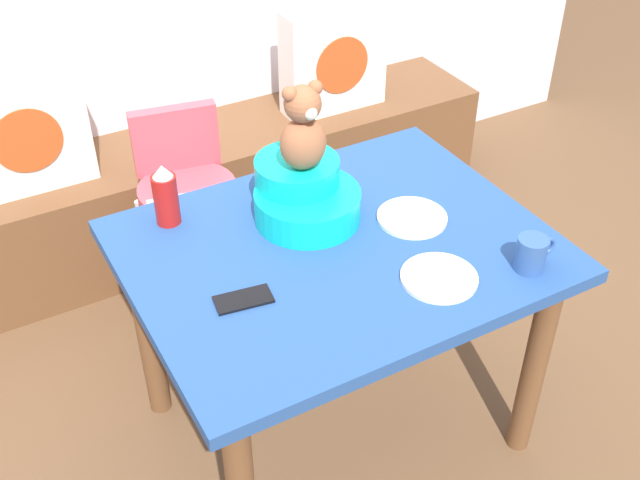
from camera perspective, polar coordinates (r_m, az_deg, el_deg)
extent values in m
plane|color=brown|center=(2.64, 1.09, -13.19)|extent=(8.00, 8.00, 0.00)
cube|color=brown|center=(3.31, -9.27, 3.60)|extent=(2.60, 0.44, 0.46)
cube|color=white|center=(2.96, -20.84, 7.38)|extent=(0.44, 0.14, 0.44)
cylinder|color=#D84C1E|center=(2.89, -20.53, 6.77)|extent=(0.24, 0.01, 0.24)
cube|color=white|center=(3.32, 0.97, 13.07)|extent=(0.44, 0.14, 0.44)
cylinder|color=#D84C1E|center=(3.26, 1.64, 12.60)|extent=(0.24, 0.01, 0.24)
cube|color=#B1B298|center=(3.16, -10.88, 7.19)|extent=(0.20, 0.14, 0.06)
cube|color=#264C8C|center=(2.14, 1.31, -0.77)|extent=(1.13, 0.88, 0.04)
cylinder|color=brown|center=(2.41, 15.38, -8.81)|extent=(0.07, 0.07, 0.70)
cylinder|color=brown|center=(2.49, -12.46, -6.40)|extent=(0.07, 0.07, 0.70)
cylinder|color=brown|center=(2.80, 5.94, 0.00)|extent=(0.07, 0.07, 0.70)
cylinder|color=#D84C59|center=(2.76, -9.58, 3.02)|extent=(0.34, 0.34, 0.10)
cube|color=#D84C59|center=(2.79, -10.50, 7.25)|extent=(0.30, 0.10, 0.24)
cube|color=white|center=(2.57, -8.90, 2.10)|extent=(0.33, 0.25, 0.02)
cylinder|color=silver|center=(2.79, -10.62, -3.98)|extent=(0.03, 0.03, 0.46)
cylinder|color=silver|center=(2.86, -5.38, -2.22)|extent=(0.03, 0.03, 0.46)
cylinder|color=silver|center=(3.00, -12.50, -0.87)|extent=(0.03, 0.03, 0.46)
cylinder|color=silver|center=(3.06, -7.58, 0.69)|extent=(0.03, 0.03, 0.46)
cylinder|color=#0DC7BB|center=(2.20, -0.92, 2.53)|extent=(0.30, 0.30, 0.09)
cylinder|color=#0DC7BB|center=(2.20, -1.69, 5.02)|extent=(0.24, 0.24, 0.07)
ellipsoid|color=#9D5D3A|center=(2.11, -1.23, 7.05)|extent=(0.13, 0.11, 0.15)
sphere|color=#9D5D3A|center=(2.05, -1.27, 9.89)|extent=(0.10, 0.10, 0.10)
sphere|color=beige|center=(2.03, -0.69, 9.22)|extent=(0.04, 0.04, 0.04)
sphere|color=#9D5D3A|center=(2.02, -2.24, 10.59)|extent=(0.04, 0.04, 0.04)
sphere|color=#9D5D3A|center=(2.05, -0.35, 11.05)|extent=(0.04, 0.04, 0.04)
cylinder|color=red|center=(2.21, -11.15, 2.91)|extent=(0.07, 0.07, 0.15)
cone|color=white|center=(2.16, -11.44, 4.94)|extent=(0.06, 0.06, 0.03)
cylinder|color=#335999|center=(2.09, 15.12, -0.99)|extent=(0.08, 0.08, 0.09)
torus|color=#335999|center=(2.12, 16.18, -0.46)|extent=(0.06, 0.01, 0.06)
cylinder|color=white|center=(2.23, 6.65, 1.69)|extent=(0.20, 0.20, 0.01)
cylinder|color=white|center=(2.03, 8.67, -2.74)|extent=(0.20, 0.20, 0.01)
cube|color=black|center=(1.95, -5.61, -4.33)|extent=(0.15, 0.09, 0.01)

